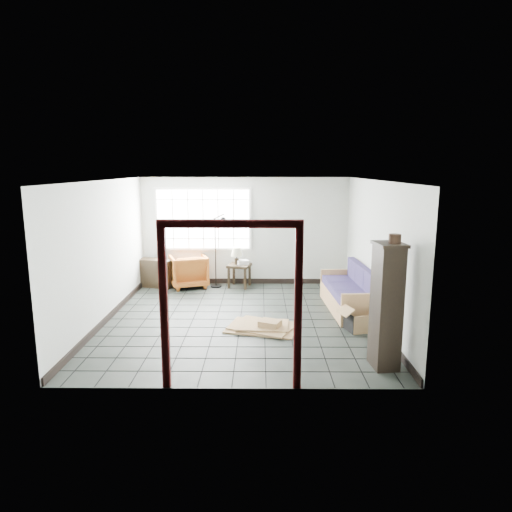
{
  "coord_description": "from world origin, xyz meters",
  "views": [
    {
      "loc": [
        0.37,
        -8.24,
        2.82
      ],
      "look_at": [
        0.29,
        0.3,
        1.17
      ],
      "focal_mm": 32.0,
      "sensor_mm": 36.0,
      "label": 1
    }
  ],
  "objects_px": {
    "futon_sofa": "(352,294)",
    "tall_shelf": "(386,305)",
    "side_table": "(239,268)",
    "armchair": "(189,269)"
  },
  "relations": [
    {
      "from": "armchair",
      "to": "side_table",
      "type": "height_order",
      "value": "armchair"
    },
    {
      "from": "futon_sofa",
      "to": "tall_shelf",
      "type": "xyz_separation_m",
      "value": [
        -0.06,
        -2.67,
        0.6
      ]
    },
    {
      "from": "tall_shelf",
      "to": "armchair",
      "type": "bearing_deg",
      "value": 122.21
    },
    {
      "from": "armchair",
      "to": "side_table",
      "type": "bearing_deg",
      "value": 160.97
    },
    {
      "from": "tall_shelf",
      "to": "futon_sofa",
      "type": "bearing_deg",
      "value": 82.71
    },
    {
      "from": "side_table",
      "to": "armchair",
      "type": "bearing_deg",
      "value": 180.0
    },
    {
      "from": "futon_sofa",
      "to": "armchair",
      "type": "height_order",
      "value": "futon_sofa"
    },
    {
      "from": "futon_sofa",
      "to": "tall_shelf",
      "type": "relative_size",
      "value": 1.15
    },
    {
      "from": "futon_sofa",
      "to": "armchair",
      "type": "distance_m",
      "value": 3.98
    },
    {
      "from": "futon_sofa",
      "to": "side_table",
      "type": "height_order",
      "value": "futon_sofa"
    }
  ]
}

